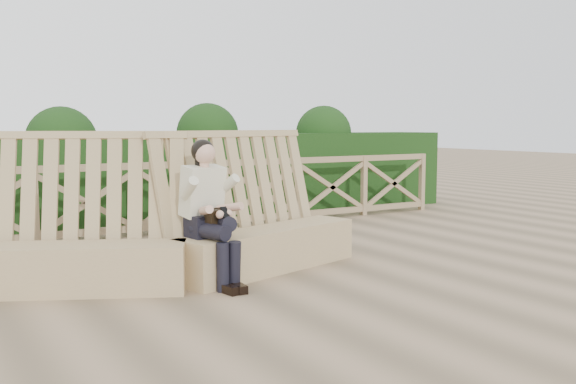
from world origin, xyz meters
TOP-DOWN VIEW (x-y plane):
  - ground at (0.00, 0.00)m, footprint 60.00×60.00m
  - bench at (-1.26, 0.68)m, footprint 4.67×1.74m
  - woman at (-0.98, 0.29)m, footprint 0.47×0.94m
  - guardrail at (0.00, 3.50)m, footprint 10.10×0.09m
  - hedge at (0.00, 4.70)m, footprint 12.00×1.20m

SIDE VIEW (x-z plane):
  - ground at x=0.00m, z-range 0.00..0.00m
  - bench at x=-1.26m, z-range -0.40..1.22m
  - guardrail at x=0.00m, z-range 0.00..1.10m
  - hedge at x=0.00m, z-range 0.00..1.50m
  - woman at x=-0.98m, z-range 0.05..1.57m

